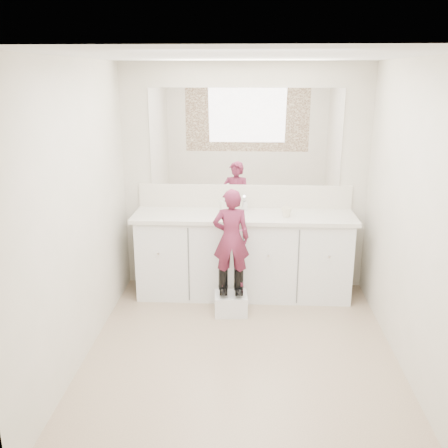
{
  "coord_description": "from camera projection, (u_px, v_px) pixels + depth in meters",
  "views": [
    {
      "loc": [
        0.05,
        -3.73,
        2.28
      ],
      "look_at": [
        -0.18,
        0.74,
        0.93
      ],
      "focal_mm": 40.0,
      "sensor_mm": 36.0,
      "label": 1
    }
  ],
  "objects": [
    {
      "name": "wall_left",
      "position": [
        78.0,
        216.0,
        3.94
      ],
      "size": [
        0.0,
        3.0,
        3.0
      ],
      "primitive_type": "plane",
      "rotation": [
        1.57,
        0.0,
        1.57
      ],
      "color": "beige",
      "rests_on": "floor"
    },
    {
      "name": "cup",
      "position": [
        286.0,
        212.0,
        5.03
      ],
      "size": [
        0.11,
        0.11,
        0.1
      ],
      "primitive_type": "imported",
      "rotation": [
        0.0,
        0.0,
        -0.1
      ],
      "color": "beige",
      "rests_on": "countertop"
    },
    {
      "name": "wall_right",
      "position": [
        412.0,
        221.0,
        3.81
      ],
      "size": [
        0.0,
        3.0,
        3.0
      ],
      "primitive_type": "plane",
      "rotation": [
        1.57,
        0.0,
        -1.57
      ],
      "color": "beige",
      "rests_on": "floor"
    },
    {
      "name": "wall_front",
      "position": [
        237.0,
        304.0,
        2.44
      ],
      "size": [
        2.6,
        0.0,
        2.6
      ],
      "primitive_type": "plane",
      "rotation": [
        -1.57,
        0.0,
        0.0
      ],
      "color": "beige",
      "rests_on": "floor"
    },
    {
      "name": "wall_back",
      "position": [
        245.0,
        179.0,
        5.31
      ],
      "size": [
        2.6,
        0.0,
        2.6
      ],
      "primitive_type": "plane",
      "rotation": [
        1.57,
        0.0,
        0.0
      ],
      "color": "beige",
      "rests_on": "floor"
    },
    {
      "name": "soap_bottle",
      "position": [
        225.0,
        204.0,
        5.13
      ],
      "size": [
        0.12,
        0.12,
        0.21
      ],
      "primitive_type": "imported",
      "rotation": [
        0.0,
        0.0,
        0.34
      ],
      "color": "silver",
      "rests_on": "countertop"
    },
    {
      "name": "step_stool",
      "position": [
        231.0,
        304.0,
        4.92
      ],
      "size": [
        0.34,
        0.29,
        0.2
      ],
      "primitive_type": "cube",
      "rotation": [
        0.0,
        0.0,
        0.07
      ],
      "color": "silver",
      "rests_on": "floor"
    },
    {
      "name": "boot_right",
      "position": [
        239.0,
        282.0,
        4.85
      ],
      "size": [
        0.11,
        0.18,
        0.27
      ],
      "primitive_type": null,
      "rotation": [
        0.0,
        0.0,
        0.07
      ],
      "color": "black",
      "rests_on": "step_stool"
    },
    {
      "name": "mirror",
      "position": [
        245.0,
        138.0,
        5.17
      ],
      "size": [
        2.0,
        0.02,
        1.0
      ],
      "primitive_type": "cube",
      "color": "white",
      "rests_on": "wall_back"
    },
    {
      "name": "ceiling",
      "position": [
        244.0,
        56.0,
        3.53
      ],
      "size": [
        3.0,
        3.0,
        0.0
      ],
      "primitive_type": "plane",
      "rotation": [
        3.14,
        0.0,
        0.0
      ],
      "color": "white",
      "rests_on": "wall_back"
    },
    {
      "name": "boot_left",
      "position": [
        223.0,
        282.0,
        4.85
      ],
      "size": [
        0.11,
        0.18,
        0.27
      ],
      "primitive_type": null,
      "rotation": [
        0.0,
        0.0,
        0.07
      ],
      "color": "black",
      "rests_on": "step_stool"
    },
    {
      "name": "vanity_cabinet",
      "position": [
        243.0,
        256.0,
        5.27
      ],
      "size": [
        2.2,
        0.55,
        0.85
      ],
      "primitive_type": "cube",
      "color": "silver",
      "rests_on": "floor"
    },
    {
      "name": "toothbrush",
      "position": [
        239.0,
        231.0,
        4.7
      ],
      "size": [
        0.14,
        0.02,
        0.06
      ],
      "primitive_type": "cylinder",
      "rotation": [
        0.0,
        1.22,
        0.07
      ],
      "color": "#DF569B",
      "rests_on": "toddler"
    },
    {
      "name": "floor",
      "position": [
        241.0,
        354.0,
        4.23
      ],
      "size": [
        3.0,
        3.0,
        0.0
      ],
      "primitive_type": "plane",
      "color": "#7F6753",
      "rests_on": "ground"
    },
    {
      "name": "countertop",
      "position": [
        244.0,
        216.0,
        5.13
      ],
      "size": [
        2.28,
        0.58,
        0.04
      ],
      "primitive_type": "cube",
      "color": "beige",
      "rests_on": "vanity_cabinet"
    },
    {
      "name": "faucet",
      "position": [
        244.0,
        206.0,
        5.27
      ],
      "size": [
        0.08,
        0.08,
        0.1
      ],
      "primitive_type": "cylinder",
      "color": "silver",
      "rests_on": "countertop"
    },
    {
      "name": "backsplash",
      "position": [
        244.0,
        196.0,
        5.35
      ],
      "size": [
        2.28,
        0.03,
        0.25
      ],
      "primitive_type": "cube",
      "color": "beige",
      "rests_on": "countertop"
    },
    {
      "name": "toddler",
      "position": [
        231.0,
        238.0,
        4.72
      ],
      "size": [
        0.37,
        0.25,
        0.96
      ],
      "primitive_type": "imported",
      "rotation": [
        0.0,
        0.0,
        3.22
      ],
      "color": "#982F53",
      "rests_on": "step_stool"
    },
    {
      "name": "dot_panel",
      "position": [
        238.0,
        215.0,
        2.32
      ],
      "size": [
        2.0,
        0.01,
        1.2
      ],
      "primitive_type": "cube",
      "color": "#472819",
      "rests_on": "wall_front"
    }
  ]
}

